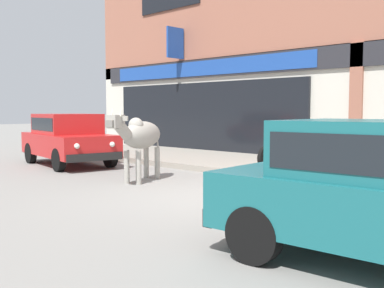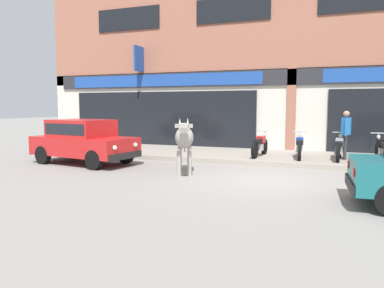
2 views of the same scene
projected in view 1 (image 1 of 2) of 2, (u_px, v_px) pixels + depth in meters
The scene contains 6 objects.
ground_plane at pixel (216, 197), 8.10m from camera, with size 90.00×90.00×0.00m, color gray.
sidewalk at pixel (323, 171), 11.00m from camera, with size 19.00×3.65×0.15m, color gray.
cow at pixel (140, 136), 9.75m from camera, with size 1.08×2.04×1.61m.
car_1 at pixel (68, 137), 12.75m from camera, with size 3.78×2.16×1.46m.
motorcycle_0 at pixel (283, 152), 11.10m from camera, with size 0.52×1.81×0.88m.
motorcycle_1 at pixel (334, 155), 10.21m from camera, with size 0.52×1.81×0.88m.
Camera 1 is at (5.21, -6.10, 1.56)m, focal length 42.00 mm.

